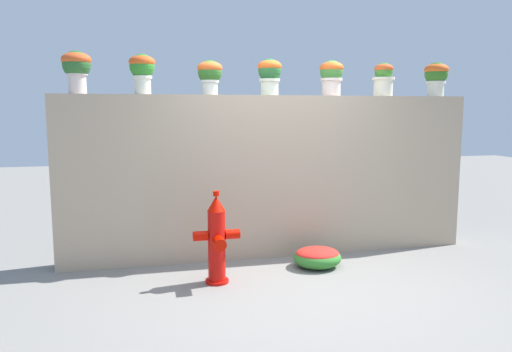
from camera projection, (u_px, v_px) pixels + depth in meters
ground_plane at (306, 291)px, 4.72m from camera, size 24.00×24.00×0.00m
stone_wall at (272, 176)px, 5.83m from camera, size 4.93×0.32×1.92m
potted_plant_0 at (77, 66)px, 5.19m from camera, size 0.31×0.31×0.46m
potted_plant_1 at (142, 69)px, 5.33m from camera, size 0.29×0.29×0.44m
potted_plant_2 at (210, 73)px, 5.47m from camera, size 0.28×0.28×0.39m
potted_plant_3 at (270, 73)px, 5.63m from camera, size 0.28×0.28×0.42m
potted_plant_4 at (331, 75)px, 5.87m from camera, size 0.29×0.29×0.43m
potted_plant_5 at (383, 78)px, 6.00m from camera, size 0.27×0.27×0.41m
potted_plant_6 at (436, 75)px, 6.13m from camera, size 0.30×0.30×0.43m
fire_hydrant at (217, 241)px, 4.89m from camera, size 0.47×0.37×0.95m
flower_bush_left at (317, 256)px, 5.44m from camera, size 0.54×0.49×0.23m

